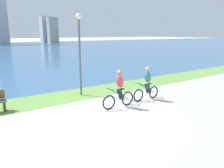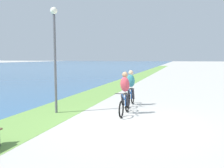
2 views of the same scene
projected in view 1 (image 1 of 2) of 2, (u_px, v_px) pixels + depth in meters
name	position (u px, v px, depth m)	size (l,w,h in m)	color
ground_plane	(102.00, 115.00, 8.80)	(300.00, 300.00, 0.00)	#B2AFA8
grass_strip_bayside	(69.00, 96.00, 11.43)	(120.00, 2.30, 0.01)	#6B9947
cyclist_lead	(119.00, 89.00, 9.51)	(1.67, 0.52, 1.68)	black
cyclist_trailing	(147.00, 83.00, 10.63)	(1.63, 0.52, 1.65)	black
lamppost_tall	(80.00, 44.00, 10.99)	(0.28, 0.28, 4.18)	#595960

